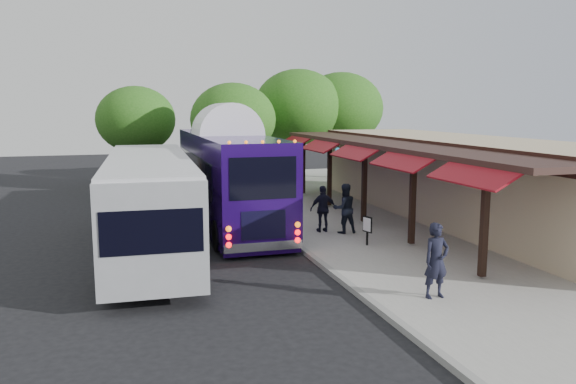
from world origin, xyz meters
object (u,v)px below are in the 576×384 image
object	(u,v)px
coach_bus	(228,172)
city_bus	(150,199)
ped_a	(436,261)
ped_b	(344,208)
sign_board	(367,226)
ped_c	(323,209)
ped_d	(282,180)

from	to	relation	value
coach_bus	city_bus	bearing A→B (deg)	-129.66
city_bus	ped_a	xyz separation A→B (m)	(6.61, -7.35, -0.71)
ped_b	sign_board	distance (m)	2.07
ped_c	ped_a	bearing A→B (deg)	90.97
coach_bus	ped_c	world-z (taller)	coach_bus
ped_d	sign_board	distance (m)	11.13
sign_board	ped_c	bearing A→B (deg)	91.22
ped_b	sign_board	world-z (taller)	ped_b
city_bus	ped_a	distance (m)	9.91
ped_a	ped_c	distance (m)	7.94
ped_a	ped_b	world-z (taller)	ped_a
sign_board	ped_b	bearing A→B (deg)	75.46
coach_bus	ped_d	distance (m)	6.51
ped_c	sign_board	xyz separation A→B (m)	(0.72, -2.48, -0.21)
coach_bus	ped_d	world-z (taller)	coach_bus
ped_b	ped_d	bearing A→B (deg)	-91.18
ped_d	sign_board	size ratio (longest dim) A/B	1.75
coach_bus	ped_c	size ratio (longest dim) A/B	7.08
coach_bus	ped_b	size ratio (longest dim) A/B	6.68
city_bus	ped_c	distance (m)	6.59
city_bus	coach_bus	bearing A→B (deg)	52.54
city_bus	ped_b	size ratio (longest dim) A/B	6.48
coach_bus	sign_board	world-z (taller)	coach_bus
city_bus	ped_c	size ratio (longest dim) A/B	6.86
ped_a	ped_c	bearing A→B (deg)	86.11
city_bus	ped_c	world-z (taller)	city_bus
ped_b	ped_c	distance (m)	0.82
coach_bus	ped_a	xyz separation A→B (m)	(3.13, -11.51, -1.07)
city_bus	ped_a	world-z (taller)	city_bus
ped_c	sign_board	world-z (taller)	ped_c
ped_d	ped_b	bearing A→B (deg)	111.79
ped_a	coach_bus	bearing A→B (deg)	100.69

